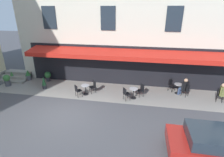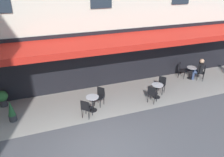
# 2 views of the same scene
# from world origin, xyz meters

# --- Properties ---
(ground_plane) EXTENTS (70.00, 70.00, 0.00)m
(ground_plane) POSITION_xyz_m (0.00, 0.00, 0.00)
(ground_plane) COLOR #4C4C51
(sidewalk_cafe_terrace) EXTENTS (20.50, 3.20, 0.01)m
(sidewalk_cafe_terrace) POSITION_xyz_m (-3.25, -3.40, 0.00)
(sidewalk_cafe_terrace) COLOR gray
(sidewalk_cafe_terrace) RESTS_ON ground_plane
(back_alley_steps) EXTENTS (2.40, 1.75, 0.60)m
(back_alley_steps) POSITION_xyz_m (6.60, -4.59, 0.24)
(back_alley_steps) COLOR gray
(back_alley_steps) RESTS_ON ground_plane
(cafe_chair_black_under_awning) EXTENTS (0.50, 0.50, 0.91)m
(cafe_chair_black_under_awning) POSITION_xyz_m (-9.58, -3.27, 0.55)
(cafe_chair_black_under_awning) COLOR black
(cafe_chair_black_under_awning) RESTS_ON ground_plane
(cafe_table_mid_terrace) EXTENTS (0.60, 0.60, 0.75)m
(cafe_table_mid_terrace) POSITION_xyz_m (-0.42, -2.64, 0.49)
(cafe_table_mid_terrace) COLOR black
(cafe_table_mid_terrace) RESTS_ON ground_plane
(cafe_chair_black_near_door) EXTENTS (0.57, 0.57, 0.91)m
(cafe_chair_black_near_door) POSITION_xyz_m (0.01, -2.18, 0.55)
(cafe_chair_black_near_door) COLOR black
(cafe_chair_black_near_door) RESTS_ON ground_plane
(cafe_chair_black_by_window) EXTENTS (0.56, 0.56, 0.91)m
(cafe_chair_black_by_window) POSITION_xyz_m (-0.91, -3.05, 0.55)
(cafe_chair_black_by_window) COLOR black
(cafe_chair_black_by_window) RESTS_ON ground_plane
(cafe_table_streetside) EXTENTS (0.60, 0.60, 0.75)m
(cafe_table_streetside) POSITION_xyz_m (-3.91, -2.69, 0.49)
(cafe_table_streetside) COLOR black
(cafe_table_streetside) RESTS_ON ground_plane
(cafe_chair_black_corner_left) EXTENTS (0.56, 0.56, 0.91)m
(cafe_chair_black_corner_left) POSITION_xyz_m (-3.40, -2.31, 0.55)
(cafe_chair_black_corner_left) COLOR black
(cafe_chair_black_corner_left) RESTS_ON ground_plane
(cafe_chair_black_corner_right) EXTENTS (0.56, 0.56, 0.91)m
(cafe_chair_black_corner_right) POSITION_xyz_m (-4.40, -3.08, 0.55)
(cafe_chair_black_corner_right) COLOR black
(cafe_chair_black_corner_right) RESTS_ON ground_plane
(cafe_table_far_end) EXTENTS (0.60, 0.60, 0.75)m
(cafe_table_far_end) POSITION_xyz_m (-7.09, -4.01, 0.49)
(cafe_table_far_end) COLOR black
(cafe_table_far_end) RESTS_ON ground_plane
(cafe_chair_black_back_row) EXTENTS (0.56, 0.56, 0.91)m
(cafe_chair_black_back_row) POSITION_xyz_m (-7.57, -3.59, 0.55)
(cafe_chair_black_back_row) COLOR black
(cafe_chair_black_back_row) RESTS_ON ground_plane
(cafe_chair_black_kerbside) EXTENTS (0.56, 0.56, 0.91)m
(cafe_chair_black_kerbside) POSITION_xyz_m (-6.62, -4.43, 0.55)
(cafe_chair_black_kerbside) COLOR black
(cafe_chair_black_kerbside) RESTS_ON ground_plane
(seated_patron_in_black) EXTENTS (0.67, 0.66, 1.35)m
(seated_patron_in_black) POSITION_xyz_m (-7.40, -3.74, 0.72)
(seated_patron_in_black) COLOR navy
(seated_patron_in_black) RESTS_ON ground_plane
(seated_companion_in_olive) EXTENTS (0.64, 0.68, 1.35)m
(seated_companion_in_olive) POSITION_xyz_m (-9.79, -3.21, 0.72)
(seated_companion_in_olive) COLOR navy
(seated_companion_in_olive) RESTS_ON ground_plane
(potted_plant_entrance_left) EXTENTS (0.34, 0.34, 0.79)m
(potted_plant_entrance_left) POSITION_xyz_m (6.85, -4.22, 0.39)
(potted_plant_entrance_left) COLOR brown
(potted_plant_entrance_left) RESTS_ON ground_plane
(potted_plant_by_steps) EXTENTS (0.52, 0.52, 0.93)m
(potted_plant_by_steps) POSITION_xyz_m (6.32, -3.01, 0.50)
(potted_plant_by_steps) COLOR #4C4C51
(potted_plant_by_steps) RESTS_ON ground_plane
(potted_plant_entrance_right) EXTENTS (0.34, 0.34, 0.99)m
(potted_plant_entrance_right) POSITION_xyz_m (3.12, -3.08, 0.49)
(potted_plant_entrance_right) COLOR #2D2D33
(potted_plant_entrance_right) RESTS_ON ground_plane
(potted_plant_mid_terrace) EXTENTS (0.47, 0.47, 0.89)m
(potted_plant_mid_terrace) POSITION_xyz_m (5.41, -4.45, 0.43)
(potted_plant_mid_terrace) COLOR #4C4C51
(potted_plant_mid_terrace) RESTS_ON ground_plane
(potted_plant_under_sign) EXTENTS (0.54, 0.54, 0.82)m
(potted_plant_under_sign) POSITION_xyz_m (3.59, -4.53, 0.47)
(potted_plant_under_sign) COLOR #2D2D33
(potted_plant_under_sign) RESTS_ON ground_plane
(parked_car_red) EXTENTS (4.31, 1.81, 1.33)m
(parked_car_red) POSITION_xyz_m (-7.75, 2.03, 0.71)
(parked_car_red) COLOR #A81E19
(parked_car_red) RESTS_ON ground_plane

